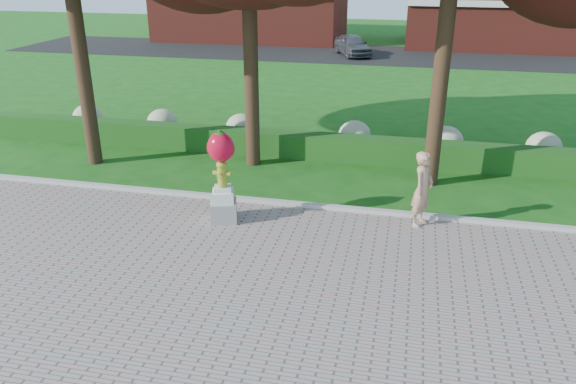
{
  "coord_description": "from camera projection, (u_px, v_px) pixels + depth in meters",
  "views": [
    {
      "loc": [
        2.78,
        -10.27,
        6.21
      ],
      "look_at": [
        0.26,
        1.0,
        1.29
      ],
      "focal_mm": 35.0,
      "sensor_mm": 36.0,
      "label": 1
    }
  ],
  "objects": [
    {
      "name": "curb",
      "position": [
        295.0,
        205.0,
        14.87
      ],
      "size": [
        40.0,
        0.18,
        0.15
      ],
      "primitive_type": "cube",
      "color": "#ADADA5",
      "rests_on": "ground"
    },
    {
      "name": "ground",
      "position": [
        266.0,
        263.0,
        12.21
      ],
      "size": [
        100.0,
        100.0,
        0.0
      ],
      "primitive_type": "plane",
      "color": "#154F13",
      "rests_on": "ground"
    },
    {
      "name": "lawn_hedge",
      "position": [
        320.0,
        146.0,
        18.34
      ],
      "size": [
        24.0,
        0.7,
        0.8
      ],
      "primitive_type": "cube",
      "color": "#1A4112",
      "rests_on": "ground"
    },
    {
      "name": "street",
      "position": [
        373.0,
        55.0,
        37.34
      ],
      "size": [
        50.0,
        8.0,
        0.02
      ],
      "primitive_type": "cube",
      "color": "black",
      "rests_on": "ground"
    },
    {
      "name": "hydrangea_row",
      "position": [
        342.0,
        134.0,
        19.06
      ],
      "size": [
        20.1,
        1.1,
        0.99
      ],
      "color": "#AAB187",
      "rests_on": "ground"
    },
    {
      "name": "parked_car",
      "position": [
        353.0,
        45.0,
        36.73
      ],
      "size": [
        3.12,
        4.28,
        1.36
      ],
      "primitive_type": "imported",
      "rotation": [
        0.0,
        0.0,
        0.43
      ],
      "color": "#45474D",
      "rests_on": "street"
    },
    {
      "name": "woman",
      "position": [
        422.0,
        189.0,
        13.51
      ],
      "size": [
        0.68,
        0.81,
        1.88
      ],
      "primitive_type": "imported",
      "rotation": [
        0.0,
        0.0,
        1.17
      ],
      "color": "tan",
      "rests_on": "walkway"
    },
    {
      "name": "hydrant_sculpture",
      "position": [
        222.0,
        174.0,
        13.61
      ],
      "size": [
        0.8,
        0.8,
        2.36
      ],
      "rotation": [
        0.0,
        0.0,
        0.3
      ],
      "color": "gray",
      "rests_on": "walkway"
    }
  ]
}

